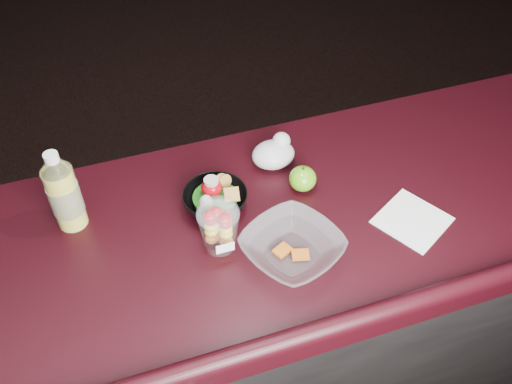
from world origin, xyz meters
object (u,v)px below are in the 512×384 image
at_px(lemonade_bottle, 65,196).
at_px(takeout_bowl, 292,248).
at_px(green_apple, 303,179).
at_px(snack_bowl, 215,199).
at_px(fruit_cup, 219,226).

xyz_separation_m(lemonade_bottle, takeout_bowl, (0.50, -0.28, -0.07)).
height_order(green_apple, takeout_bowl, green_apple).
bearing_deg(takeout_bowl, lemonade_bottle, 150.63).
xyz_separation_m(lemonade_bottle, snack_bowl, (0.36, -0.07, -0.07)).
bearing_deg(lemonade_bottle, takeout_bowl, -29.37).
distance_m(lemonade_bottle, snack_bowl, 0.37).
height_order(lemonade_bottle, snack_bowl, lemonade_bottle).
relative_size(lemonade_bottle, takeout_bowl, 0.78).
height_order(snack_bowl, takeout_bowl, snack_bowl).
relative_size(snack_bowl, takeout_bowl, 0.69).
distance_m(snack_bowl, takeout_bowl, 0.25).
bearing_deg(snack_bowl, green_apple, -1.28).
distance_m(lemonade_bottle, fruit_cup, 0.39).
bearing_deg(green_apple, snack_bowl, 178.72).
bearing_deg(takeout_bowl, snack_bowl, 122.41).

